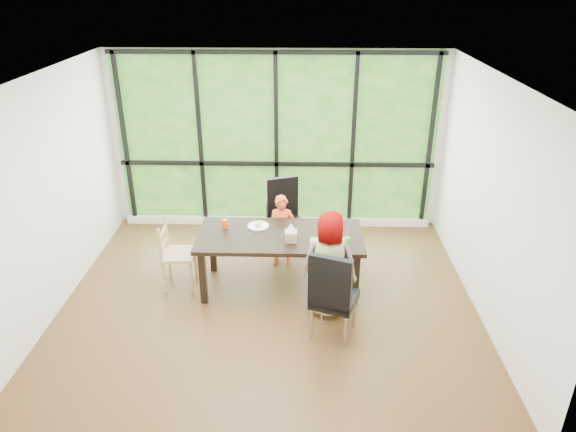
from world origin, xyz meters
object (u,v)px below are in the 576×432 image
at_px(child_toddler, 282,231).
at_px(tissue_box, 291,236).
at_px(chair_end_beech, 179,254).
at_px(orange_cup, 225,224).
at_px(chair_window_leather, 286,218).
at_px(dining_table, 280,261).
at_px(green_cup, 347,242).
at_px(chair_interior_leather, 335,293).
at_px(child_older, 331,265).
at_px(plate_far, 258,226).
at_px(plate_near, 329,242).

relative_size(child_toddler, tissue_box, 6.93).
distance_m(chair_end_beech, child_toddler, 1.40).
bearing_deg(orange_cup, chair_window_leather, 44.37).
bearing_deg(dining_table, orange_cup, 166.40).
xyz_separation_m(child_toddler, green_cup, (0.80, -0.83, 0.30)).
distance_m(chair_interior_leather, chair_end_beech, 2.13).
xyz_separation_m(dining_table, child_toddler, (0.00, 0.57, 0.13)).
relative_size(chair_interior_leather, child_toddler, 1.06).
xyz_separation_m(child_toddler, child_older, (0.60, -1.10, 0.14)).
distance_m(dining_table, green_cup, 0.94).
xyz_separation_m(plate_far, orange_cup, (-0.41, -0.04, 0.05)).
bearing_deg(chair_end_beech, child_toddler, -68.20).
distance_m(chair_end_beech, green_cup, 2.13).
distance_m(plate_far, green_cup, 1.19).
bearing_deg(tissue_box, green_cup, -9.03).
distance_m(child_older, plate_far, 1.16).
xyz_separation_m(green_cup, tissue_box, (-0.66, 0.11, 0.01)).
bearing_deg(chair_interior_leather, dining_table, -36.56).
relative_size(child_older, plate_far, 4.79).
height_order(dining_table, plate_near, plate_near).
bearing_deg(child_toddler, chair_window_leather, 83.80).
height_order(plate_far, orange_cup, orange_cup).
height_order(plate_far, plate_near, plate_far).
relative_size(chair_window_leather, tissue_box, 7.37).
distance_m(dining_table, child_older, 0.85).
bearing_deg(chair_end_beech, plate_near, -98.06).
relative_size(chair_end_beech, child_older, 0.70).
xyz_separation_m(chair_end_beech, orange_cup, (0.59, 0.17, 0.36)).
distance_m(plate_far, plate_near, 0.97).
bearing_deg(green_cup, child_older, -126.76).
bearing_deg(green_cup, orange_cup, 163.87).
distance_m(plate_far, tissue_box, 0.56).
bearing_deg(chair_interior_leather, child_older, -66.39).
xyz_separation_m(chair_interior_leather, child_older, (-0.03, 0.41, 0.11)).
bearing_deg(chair_end_beech, dining_table, -92.16).
bearing_deg(chair_end_beech, tissue_box, -98.54).
xyz_separation_m(chair_interior_leather, child_toddler, (-0.63, 1.52, -0.03)).
xyz_separation_m(dining_table, plate_near, (0.59, -0.19, 0.38)).
bearing_deg(orange_cup, plate_far, 5.96).
bearing_deg(green_cup, child_toddler, 133.77).
height_order(child_toddler, plate_near, child_toddler).
height_order(plate_far, tissue_box, tissue_box).
relative_size(plate_near, green_cup, 2.24).
bearing_deg(orange_cup, chair_end_beech, -164.12).
bearing_deg(plate_far, chair_end_beech, -168.15).
xyz_separation_m(chair_interior_leather, orange_cup, (-1.32, 1.11, 0.27)).
bearing_deg(chair_interior_leather, child_toddler, -47.62).
bearing_deg(orange_cup, child_toddler, 29.86).
bearing_deg(orange_cup, dining_table, -13.60).
bearing_deg(chair_window_leather, chair_interior_leather, -92.50).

